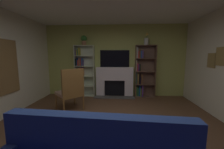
{
  "coord_description": "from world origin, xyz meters",
  "views": [
    {
      "loc": [
        0.23,
        -2.52,
        1.55
      ],
      "look_at": [
        0.0,
        1.12,
        1.05
      ],
      "focal_mm": 22.34,
      "sensor_mm": 36.0,
      "label": 1
    }
  ],
  "objects_px": {
    "bookshelf_right": "(142,73)",
    "armchair": "(71,90)",
    "vase_with_flowers": "(146,41)",
    "tv": "(115,59)",
    "potted_plant": "(84,40)",
    "bookshelf_left": "(83,71)",
    "fireplace": "(115,81)"
  },
  "relations": [
    {
      "from": "tv",
      "to": "armchair",
      "type": "xyz_separation_m",
      "value": [
        -1.16,
        -1.59,
        -0.84
      ]
    },
    {
      "from": "bookshelf_right",
      "to": "armchair",
      "type": "distance_m",
      "value": 2.7
    },
    {
      "from": "tv",
      "to": "armchair",
      "type": "bearing_deg",
      "value": -126.07
    },
    {
      "from": "potted_plant",
      "to": "armchair",
      "type": "relative_size",
      "value": 0.3
    },
    {
      "from": "bookshelf_right",
      "to": "fireplace",
      "type": "bearing_deg",
      "value": -179.55
    },
    {
      "from": "tv",
      "to": "vase_with_flowers",
      "type": "relative_size",
      "value": 2.5
    },
    {
      "from": "fireplace",
      "to": "vase_with_flowers",
      "type": "bearing_deg",
      "value": -2.18
    },
    {
      "from": "armchair",
      "to": "tv",
      "type": "bearing_deg",
      "value": 53.93
    },
    {
      "from": "tv",
      "to": "potted_plant",
      "type": "relative_size",
      "value": 3.06
    },
    {
      "from": "bookshelf_left",
      "to": "bookshelf_right",
      "type": "distance_m",
      "value": 2.26
    },
    {
      "from": "vase_with_flowers",
      "to": "bookshelf_right",
      "type": "bearing_deg",
      "value": 151.75
    },
    {
      "from": "potted_plant",
      "to": "vase_with_flowers",
      "type": "xyz_separation_m",
      "value": [
        2.27,
        -0.0,
        -0.06
      ]
    },
    {
      "from": "fireplace",
      "to": "vase_with_flowers",
      "type": "relative_size",
      "value": 3.41
    },
    {
      "from": "potted_plant",
      "to": "armchair",
      "type": "bearing_deg",
      "value": -90.92
    },
    {
      "from": "tv",
      "to": "armchair",
      "type": "height_order",
      "value": "tv"
    },
    {
      "from": "bookshelf_left",
      "to": "potted_plant",
      "type": "xyz_separation_m",
      "value": [
        0.08,
        -0.05,
        1.16
      ]
    },
    {
      "from": "tv",
      "to": "bookshelf_left",
      "type": "distance_m",
      "value": 1.31
    },
    {
      "from": "fireplace",
      "to": "armchair",
      "type": "xyz_separation_m",
      "value": [
        -1.16,
        -1.51,
        0.0
      ]
    },
    {
      "from": "vase_with_flowers",
      "to": "tv",
      "type": "bearing_deg",
      "value": 173.94
    },
    {
      "from": "bookshelf_right",
      "to": "armchair",
      "type": "bearing_deg",
      "value": -145.32
    },
    {
      "from": "bookshelf_left",
      "to": "vase_with_flowers",
      "type": "distance_m",
      "value": 2.6
    },
    {
      "from": "tv",
      "to": "potted_plant",
      "type": "bearing_deg",
      "value": -173.97
    },
    {
      "from": "bookshelf_left",
      "to": "armchair",
      "type": "distance_m",
      "value": 1.57
    },
    {
      "from": "bookshelf_right",
      "to": "potted_plant",
      "type": "relative_size",
      "value": 5.37
    },
    {
      "from": "potted_plant",
      "to": "vase_with_flowers",
      "type": "relative_size",
      "value": 0.82
    },
    {
      "from": "bookshelf_left",
      "to": "bookshelf_right",
      "type": "relative_size",
      "value": 1.0
    },
    {
      "from": "fireplace",
      "to": "vase_with_flowers",
      "type": "height_order",
      "value": "vase_with_flowers"
    },
    {
      "from": "armchair",
      "to": "bookshelf_right",
      "type": "bearing_deg",
      "value": 34.68
    },
    {
      "from": "armchair",
      "to": "vase_with_flowers",
      "type": "bearing_deg",
      "value": 32.64
    },
    {
      "from": "bookshelf_left",
      "to": "vase_with_flowers",
      "type": "height_order",
      "value": "vase_with_flowers"
    },
    {
      "from": "potted_plant",
      "to": "vase_with_flowers",
      "type": "height_order",
      "value": "vase_with_flowers"
    },
    {
      "from": "bookshelf_right",
      "to": "bookshelf_left",
      "type": "bearing_deg",
      "value": -179.94
    }
  ]
}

